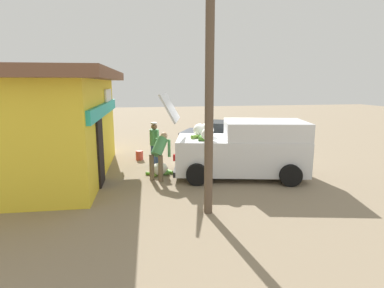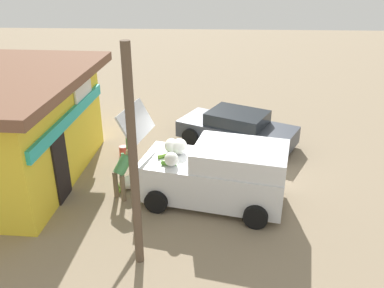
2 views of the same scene
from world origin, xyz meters
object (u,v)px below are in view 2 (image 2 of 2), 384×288
Objects in this scene: delivery_van at (217,173)px; unloaded_banana_pile at (129,183)px; vendor_standing at (131,146)px; storefront_bar at (12,127)px; parked_sedan at (237,129)px; customer_bending at (123,170)px; paint_bucket at (123,151)px.

delivery_van reaches higher than unloaded_banana_pile.
delivery_van reaches higher than vendor_standing.
storefront_bar is 1.50× the size of parked_sedan.
unloaded_banana_pile is (-0.52, -3.69, -1.61)m from storefront_bar.
vendor_standing is at bearing 1.51° from customer_bending.
parked_sedan reaches higher than unloaded_banana_pile.
paint_bucket is (2.86, 3.38, -0.75)m from delivery_van.
parked_sedan is at bearing -45.13° from unloaded_banana_pile.
paint_bucket is at bearing 15.62° from unloaded_banana_pile.
delivery_van is 3.29× the size of customer_bending.
parked_sedan is 5.03× the size of unloaded_banana_pile.
paint_bucket is (2.74, 0.59, -0.72)m from customer_bending.
unloaded_banana_pile is (-3.54, 3.55, -0.43)m from parked_sedan.
customer_bending is (0.12, 2.78, -0.03)m from delivery_van.
unloaded_banana_pile is at bearing -175.91° from vendor_standing.
delivery_van is (-1.12, -6.43, -0.86)m from storefront_bar.
storefront_bar reaches higher than vendor_standing.
storefront_bar is at bearing 112.65° from parked_sedan.
customer_bending is at bearing -178.49° from vendor_standing.
delivery_van is 4.23m from parked_sedan.
storefront_bar is at bearing 80.14° from delivery_van.
customer_bending is (-4.02, 3.59, 0.29)m from parked_sedan.
vendor_standing reaches higher than unloaded_banana_pile.
paint_bucket is at bearing 49.71° from delivery_van.
paint_bucket is at bearing 26.04° from vendor_standing.
customer_bending is 2.89m from paint_bucket.
delivery_van is at bearing -92.49° from customer_bending.
unloaded_banana_pile is (-1.13, -0.08, -0.76)m from vendor_standing.
vendor_standing is 1.62m from customer_bending.
customer_bending is at bearing 87.51° from delivery_van.
customer_bending reaches higher than unloaded_banana_pile.
customer_bending is at bearing 175.43° from unloaded_banana_pile.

